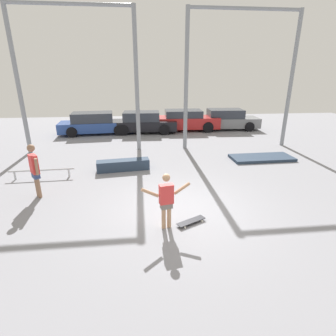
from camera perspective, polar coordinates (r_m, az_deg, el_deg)
The scene contains 13 objects.
ground_plane at distance 7.68m, azimuth 3.03°, elevation -8.96°, with size 36.00×36.00×0.00m, color gray.
skateboarder at distance 6.45m, azimuth -0.37°, elevation -6.65°, with size 1.24×0.34×1.46m.
skateboard at distance 7.01m, azimuth 5.07°, elevation -11.44°, with size 0.83×0.56×0.08m.
grind_box at distance 10.75m, azimuth -9.72°, elevation 0.64°, with size 2.09×0.50×0.42m, color #28384C.
manual_pad at distance 12.73m, azimuth 19.71°, elevation 2.10°, with size 2.80×1.18×0.13m, color #28384C.
grind_rail at distance 10.82m, azimuth -25.78°, elevation -0.64°, with size 2.34×0.15×0.34m.
canopy_support_left at distance 13.48m, azimuth -19.21°, elevation 19.93°, with size 5.58×0.20×6.57m.
canopy_support_right at distance 14.12m, azimuth 15.59°, elevation 20.23°, with size 5.58×0.20×6.57m.
parked_car_blue at distance 17.77m, azimuth -15.59°, elevation 9.31°, with size 4.70×2.19×1.37m.
parked_car_black at distance 17.56m, azimuth -5.38°, elevation 9.82°, with size 4.27×2.02×1.36m.
parked_car_red at distance 18.25m, azimuth 3.77°, elevation 10.31°, with size 4.49×2.07×1.38m.
parked_car_grey at distance 19.03m, azimuth 12.62°, elevation 10.23°, with size 4.34×2.09×1.38m.
bystander at distance 9.02m, azimuth -27.05°, elevation -0.07°, with size 0.47×0.61×1.71m.
Camera 1 is at (-1.12, -6.63, 3.70)m, focal length 28.00 mm.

